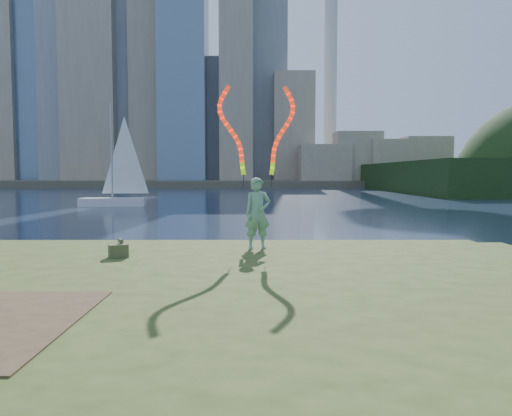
{
  "coord_description": "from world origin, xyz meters",
  "views": [
    {
      "loc": [
        1.46,
        -8.79,
        2.52
      ],
      "look_at": [
        1.48,
        1.0,
        1.84
      ],
      "focal_mm": 35.0,
      "sensor_mm": 36.0,
      "label": 1
    }
  ],
  "objects": [
    {
      "name": "ground",
      "position": [
        0.0,
        0.0,
        0.0
      ],
      "size": [
        320.0,
        320.0,
        0.0
      ],
      "primitive_type": "plane",
      "color": "#18253D",
      "rests_on": "ground"
    },
    {
      "name": "grassy_knoll",
      "position": [
        0.0,
        -2.3,
        0.34
      ],
      "size": [
        20.0,
        18.0,
        0.8
      ],
      "color": "#354318",
      "rests_on": "ground"
    },
    {
      "name": "far_shore",
      "position": [
        0.0,
        95.0,
        0.6
      ],
      "size": [
        320.0,
        40.0,
        1.2
      ],
      "primitive_type": "cube",
      "color": "#4F493A",
      "rests_on": "ground"
    },
    {
      "name": "observation_tower",
      "position": [
        18.0,
        102.0,
        39.11
      ],
      "size": [
        10.0,
        10.0,
        58.0
      ],
      "color": "silver",
      "rests_on": "far_shore"
    },
    {
      "name": "woman_with_ribbons",
      "position": [
        1.52,
        2.52,
        2.21
      ],
      "size": [
        2.01,
        0.59,
        4.01
      ],
      "rotation": [
        0.0,
        0.0,
        0.22
      ],
      "color": "#136636",
      "rests_on": "grassy_knoll"
    },
    {
      "name": "canvas_bag",
      "position": [
        -1.33,
        1.34,
        0.95
      ],
      "size": [
        0.45,
        0.51,
        0.36
      ],
      "rotation": [
        0.0,
        0.0,
        0.41
      ],
      "color": "#3E4427",
      "rests_on": "grassy_knoll"
    },
    {
      "name": "sailboat",
      "position": [
        -9.18,
        29.34,
        1.35
      ],
      "size": [
        5.24,
        2.04,
        7.87
      ],
      "rotation": [
        0.0,
        0.0,
        0.1
      ],
      "color": "silver",
      "rests_on": "ground"
    }
  ]
}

